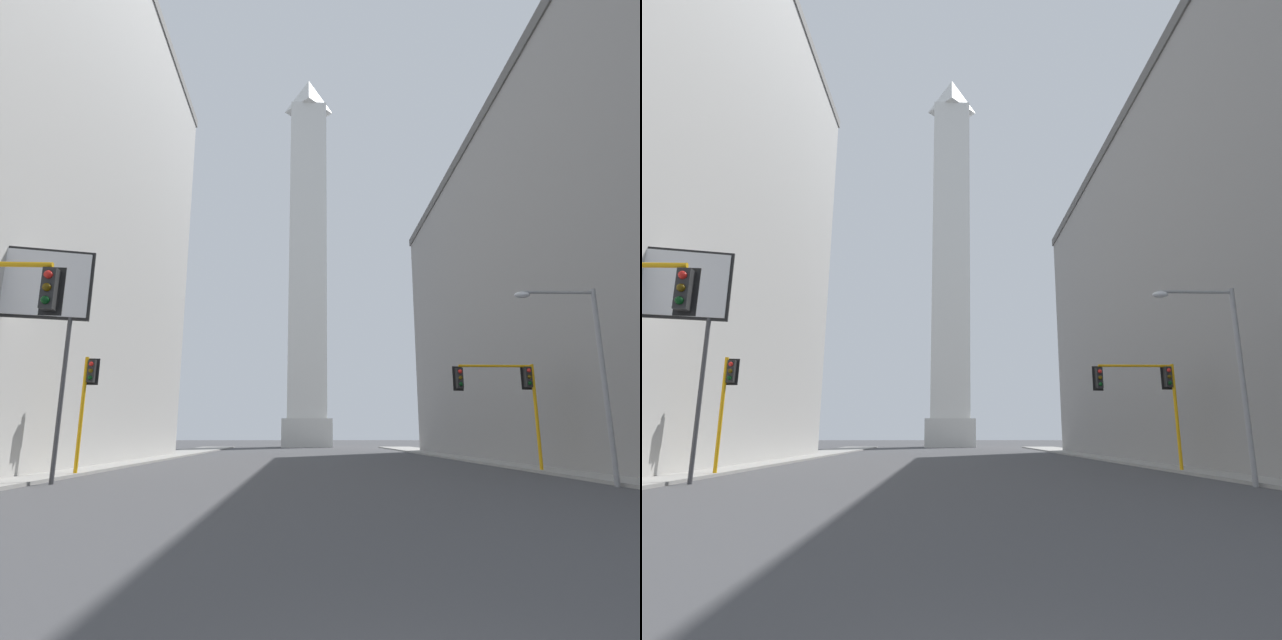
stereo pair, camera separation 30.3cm
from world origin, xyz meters
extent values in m
cube|color=gray|center=(-13.79, 29.23, 0.07)|extent=(5.00, 97.42, 0.15)
cube|color=gray|center=(13.79, 29.23, 0.07)|extent=(5.00, 97.42, 0.15)
cube|color=silver|center=(0.00, 81.19, 2.25)|extent=(8.07, 8.07, 4.50)
cube|color=silver|center=(0.00, 81.19, 33.31)|extent=(6.45, 6.45, 57.62)
pyramid|color=silver|center=(0.00, 81.19, 65.67)|extent=(6.45, 6.45, 7.10)
cube|color=black|center=(-7.41, 9.82, 5.61)|extent=(0.37, 0.37, 1.10)
cube|color=black|center=(-7.42, 10.00, 5.61)|extent=(0.58, 0.08, 1.32)
sphere|color=red|center=(-7.39, 9.63, 5.95)|extent=(0.22, 0.22, 0.22)
sphere|color=#483506|center=(-7.39, 9.63, 5.61)|extent=(0.22, 0.22, 0.22)
sphere|color=#073410|center=(-7.39, 9.63, 5.27)|extent=(0.22, 0.22, 0.22)
cylinder|color=orange|center=(11.69, 23.68, 2.83)|extent=(0.18, 0.18, 5.67)
cylinder|color=#262626|center=(11.69, 23.68, 0.05)|extent=(0.40, 0.40, 0.10)
cube|color=black|center=(11.40, 23.68, 4.97)|extent=(0.37, 0.37, 1.10)
cube|color=black|center=(11.38, 23.86, 4.97)|extent=(0.58, 0.09, 1.32)
sphere|color=red|center=(11.42, 23.49, 5.31)|extent=(0.22, 0.22, 0.22)
sphere|color=#483506|center=(11.42, 23.49, 4.97)|extent=(0.22, 0.22, 0.22)
sphere|color=#073410|center=(11.42, 23.49, 4.63)|extent=(0.22, 0.22, 0.22)
cylinder|color=orange|center=(9.67, 23.68, 5.57)|extent=(4.04, 0.14, 0.14)
sphere|color=orange|center=(11.69, 23.68, 5.57)|extent=(0.18, 0.18, 0.18)
cube|color=black|center=(7.65, 23.68, 4.90)|extent=(0.37, 0.37, 1.10)
cube|color=black|center=(7.63, 23.86, 4.90)|extent=(0.58, 0.09, 1.32)
sphere|color=red|center=(7.66, 23.49, 5.24)|extent=(0.22, 0.22, 0.22)
sphere|color=#483506|center=(7.66, 23.49, 4.90)|extent=(0.22, 0.22, 0.22)
sphere|color=#073410|center=(7.66, 23.49, 4.56)|extent=(0.22, 0.22, 0.22)
cylinder|color=orange|center=(-11.52, 22.09, 2.84)|extent=(0.18, 0.18, 5.69)
cylinder|color=#262626|center=(-11.52, 22.09, 0.05)|extent=(0.40, 0.40, 0.10)
cube|color=black|center=(-11.23, 22.09, 4.99)|extent=(0.36, 0.36, 1.10)
cube|color=black|center=(-11.24, 22.27, 4.99)|extent=(0.58, 0.07, 1.32)
sphere|color=red|center=(-11.21, 21.90, 5.33)|extent=(0.22, 0.22, 0.22)
sphere|color=#483506|center=(-11.21, 21.90, 4.99)|extent=(0.22, 0.22, 0.22)
sphere|color=#073410|center=(-11.21, 21.90, 4.65)|extent=(0.22, 0.22, 0.22)
cylinder|color=gray|center=(11.10, 16.37, 3.87)|extent=(0.20, 0.20, 7.75)
cylinder|color=gray|center=(9.61, 16.37, 7.60)|extent=(2.97, 0.12, 0.12)
sphere|color=gray|center=(11.10, 16.37, 7.60)|extent=(0.20, 0.20, 0.20)
ellipsoid|color=silver|center=(8.13, 16.37, 7.48)|extent=(0.64, 0.36, 0.26)
cylinder|color=#3F3F42|center=(-10.71, 18.13, 3.39)|extent=(0.18, 0.18, 6.79)
cube|color=silver|center=(-12.12, 17.81, 8.21)|extent=(4.09, 1.15, 2.85)
cube|color=black|center=(-12.12, 17.81, 8.21)|extent=(4.29, 1.09, 3.09)
camera|label=1|loc=(-0.81, -2.89, 1.90)|focal=28.00mm
camera|label=2|loc=(-0.51, -2.90, 1.90)|focal=28.00mm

